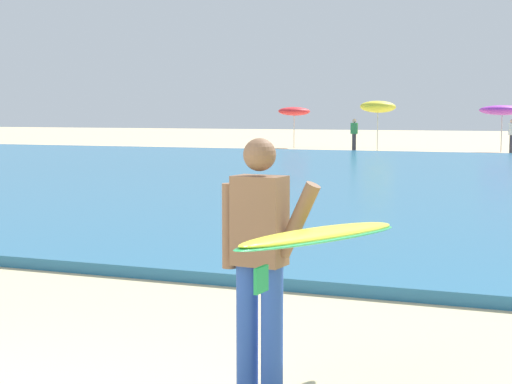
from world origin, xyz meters
name	(u,v)px	position (x,y,z in m)	size (l,w,h in m)	color
sea	(446,180)	(0.00, 18.43, 0.07)	(120.00, 28.00, 0.14)	teal
surfer_with_board	(291,246)	(1.30, 1.47, 1.03)	(1.04, 2.55, 1.73)	#284CA3
beach_umbrella_0	(294,111)	(-10.56, 36.89, 1.94)	(1.70, 1.72, 2.20)	beige
beach_umbrella_1	(378,107)	(-5.68, 35.32, 2.16)	(1.76, 1.80, 2.53)	beige
beach_umbrella_2	(502,110)	(0.14, 36.13, 1.99)	(2.13, 2.15, 2.29)	beige
beachgoer_near_row_left	(512,135)	(0.66, 35.39, 0.84)	(0.32, 0.20, 1.58)	#383842
beachgoer_near_row_mid	(354,134)	(-6.66, 34.51, 0.84)	(0.32, 0.20, 1.58)	#383842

